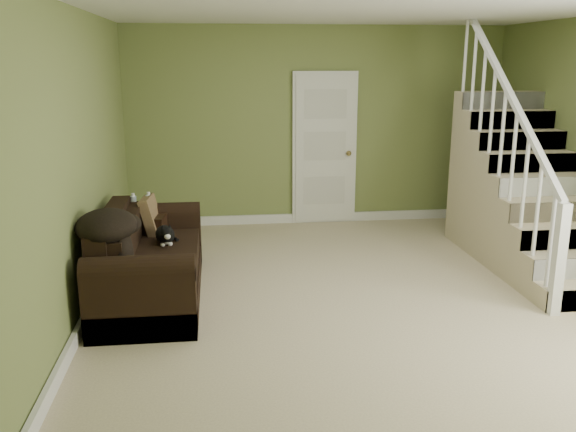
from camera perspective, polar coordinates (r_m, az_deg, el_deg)
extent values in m
cube|color=tan|center=(5.85, 7.02, -7.39)|extent=(5.00, 5.50, 0.01)
cube|color=white|center=(5.45, 7.91, 18.89)|extent=(5.00, 5.50, 0.01)
cube|color=olive|center=(8.17, 2.71, 8.36)|extent=(5.00, 0.04, 2.60)
cube|color=olive|center=(2.98, 20.38, -3.36)|extent=(5.00, 0.04, 2.60)
cube|color=olive|center=(5.46, -19.01, 4.54)|extent=(0.04, 5.50, 2.60)
cube|color=white|center=(8.37, 2.65, -0.14)|extent=(5.00, 0.04, 0.12)
cube|color=white|center=(5.78, -17.71, -7.63)|extent=(0.04, 5.50, 0.12)
cube|color=white|center=(8.19, 3.42, 6.32)|extent=(0.86, 0.05, 2.02)
cube|color=white|center=(8.17, 3.45, 6.23)|extent=(0.78, 0.04, 1.96)
sphere|color=olive|center=(8.20, 5.71, 5.86)|extent=(0.07, 0.07, 0.07)
cylinder|color=white|center=(5.81, 23.39, -1.90)|extent=(0.04, 0.04, 0.90)
cube|color=tan|center=(6.38, 25.30, -4.92)|extent=(1.00, 0.27, 0.40)
cylinder|color=white|center=(5.98, 22.31, 0.65)|extent=(0.04, 0.04, 0.90)
cube|color=tan|center=(6.57, 24.17, -3.35)|extent=(1.00, 0.27, 0.60)
cylinder|color=white|center=(6.18, 21.29, 3.05)|extent=(0.04, 0.04, 0.90)
cube|color=tan|center=(6.77, 23.11, -1.87)|extent=(1.00, 0.27, 0.80)
cylinder|color=white|center=(6.38, 20.34, 5.30)|extent=(0.04, 0.04, 0.90)
cube|color=tan|center=(6.97, 22.11, -0.46)|extent=(1.00, 0.27, 1.00)
cylinder|color=white|center=(6.59, 19.43, 7.41)|extent=(0.04, 0.04, 0.90)
cube|color=tan|center=(7.17, 21.17, 0.86)|extent=(1.00, 0.27, 1.20)
cylinder|color=white|center=(6.82, 18.58, 9.38)|extent=(0.04, 0.04, 0.90)
cube|color=tan|center=(7.39, 20.28, 2.10)|extent=(1.00, 0.27, 1.40)
cylinder|color=white|center=(7.05, 17.78, 11.22)|extent=(0.04, 0.04, 0.90)
cube|color=tan|center=(7.60, 19.44, 3.28)|extent=(1.00, 0.27, 1.60)
cylinder|color=white|center=(7.29, 17.01, 12.93)|extent=(0.04, 0.04, 0.90)
cube|color=tan|center=(7.82, 18.64, 4.39)|extent=(1.00, 0.27, 1.80)
cylinder|color=white|center=(7.54, 16.29, 14.54)|extent=(0.04, 0.04, 0.90)
cube|color=white|center=(5.72, 24.00, -3.77)|extent=(0.09, 0.09, 1.00)
cube|color=white|center=(6.56, 19.77, 11.30)|extent=(0.06, 2.46, 1.84)
cube|color=black|center=(5.90, -12.55, -6.25)|extent=(0.88, 2.04, 0.23)
cube|color=black|center=(5.82, -11.76, -4.22)|extent=(0.67, 1.54, 0.20)
cube|color=black|center=(5.00, -13.63, -8.04)|extent=(0.88, 0.23, 0.57)
cube|color=black|center=(6.70, -11.91, -2.16)|extent=(0.88, 0.23, 0.57)
cylinder|color=black|center=(4.90, -13.82, -4.94)|extent=(0.88, 0.23, 0.23)
cylinder|color=black|center=(6.62, -12.04, 0.22)|extent=(0.88, 0.23, 0.23)
cube|color=black|center=(5.82, -16.16, -2.63)|extent=(0.19, 1.57, 0.58)
cube|color=black|center=(5.78, -14.81, -1.89)|extent=(0.13, 1.52, 0.32)
cube|color=black|center=(6.62, -13.27, -2.29)|extent=(0.57, 0.57, 0.61)
cylinder|color=white|center=(6.47, -14.24, 0.95)|extent=(0.06, 0.06, 0.20)
cylinder|color=blue|center=(6.47, -14.24, 0.95)|extent=(0.07, 0.07, 0.05)
cylinder|color=white|center=(6.44, -14.30, 1.95)|extent=(0.03, 0.03, 0.03)
cylinder|color=white|center=(6.49, -12.87, 1.08)|extent=(0.06, 0.06, 0.20)
cylinder|color=blue|center=(6.49, -12.87, 1.08)|extent=(0.07, 0.07, 0.05)
cylinder|color=white|center=(6.46, -12.93, 2.07)|extent=(0.03, 0.03, 0.03)
ellipsoid|color=black|center=(6.01, -11.44, -1.72)|extent=(0.24, 0.35, 0.17)
ellipsoid|color=white|center=(5.95, -11.48, -2.20)|extent=(0.12, 0.15, 0.09)
sphere|color=black|center=(5.84, -11.59, -1.60)|extent=(0.14, 0.14, 0.12)
ellipsoid|color=white|center=(5.80, -11.62, -1.92)|extent=(0.07, 0.06, 0.05)
cone|color=black|center=(5.83, -11.93, -1.01)|extent=(0.05, 0.05, 0.05)
cone|color=black|center=(5.83, -11.30, -0.99)|extent=(0.05, 0.05, 0.05)
cylinder|color=black|center=(6.14, -10.53, -1.97)|extent=(0.13, 0.23, 0.03)
ellipsoid|color=yellow|center=(5.35, -10.68, -4.38)|extent=(0.13, 0.17, 0.05)
cube|color=#49311D|center=(6.41, -12.68, 0.04)|extent=(0.22, 0.40, 0.40)
ellipsoid|color=black|center=(5.25, -16.64, -0.88)|extent=(0.58, 0.71, 0.27)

